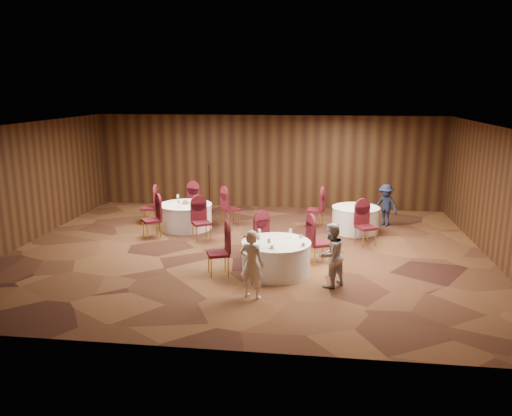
# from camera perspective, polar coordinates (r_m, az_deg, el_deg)

# --- Properties ---
(ground) EXTENTS (12.00, 12.00, 0.00)m
(ground) POSITION_cam_1_polar(r_m,az_deg,el_deg) (12.89, -1.00, -4.94)
(ground) COLOR black
(ground) RESTS_ON ground
(room_shell) EXTENTS (12.00, 12.00, 12.00)m
(room_shell) POSITION_cam_1_polar(r_m,az_deg,el_deg) (12.41, -1.03, 3.70)
(room_shell) COLOR silver
(room_shell) RESTS_ON ground
(table_main) EXTENTS (1.55, 1.55, 0.74)m
(table_main) POSITION_cam_1_polar(r_m,az_deg,el_deg) (11.28, 2.31, -5.65)
(table_main) COLOR white
(table_main) RESTS_ON ground
(table_left) EXTENTS (1.56, 1.56, 0.74)m
(table_left) POSITION_cam_1_polar(r_m,az_deg,el_deg) (15.01, -8.02, -0.92)
(table_left) COLOR white
(table_left) RESTS_ON ground
(table_right) EXTENTS (1.37, 1.37, 0.74)m
(table_right) POSITION_cam_1_polar(r_m,az_deg,el_deg) (14.78, 11.30, -1.27)
(table_right) COLOR white
(table_right) RESTS_ON ground
(chairs_main) EXTENTS (2.91, 2.02, 1.00)m
(chairs_main) POSITION_cam_1_polar(r_m,az_deg,el_deg) (11.79, 1.07, -4.15)
(chairs_main) COLOR #3E0C13
(chairs_main) RESTS_ON ground
(chairs_left) EXTENTS (3.20, 3.17, 1.00)m
(chairs_left) POSITION_cam_1_polar(r_m,az_deg,el_deg) (15.00, -7.97, -0.43)
(chairs_left) COLOR #3E0C13
(chairs_left) RESTS_ON ground
(chairs_right) EXTENTS (2.02, 2.42, 1.00)m
(chairs_right) POSITION_cam_1_polar(r_m,az_deg,el_deg) (14.36, 9.46, -1.11)
(chairs_right) COLOR #3E0C13
(chairs_right) RESTS_ON ground
(tabletop_main) EXTENTS (1.13, 1.03, 0.22)m
(tabletop_main) POSITION_cam_1_polar(r_m,az_deg,el_deg) (11.05, 2.83, -3.55)
(tabletop_main) COLOR silver
(tabletop_main) RESTS_ON table_main
(tabletop_left) EXTENTS (0.81, 0.86, 0.22)m
(tabletop_left) POSITION_cam_1_polar(r_m,az_deg,el_deg) (14.91, -8.07, 0.75)
(tabletop_left) COLOR silver
(tabletop_left) RESTS_ON table_left
(tabletop_right) EXTENTS (0.08, 0.08, 0.22)m
(tabletop_right) POSITION_cam_1_polar(r_m,az_deg,el_deg) (14.45, 12.33, 0.48)
(tabletop_right) COLOR silver
(tabletop_right) RESTS_ON table_right
(mic_stand) EXTENTS (0.24, 0.24, 1.61)m
(mic_stand) POSITION_cam_1_polar(r_m,az_deg,el_deg) (16.84, -5.33, 1.07)
(mic_stand) COLOR black
(mic_stand) RESTS_ON ground
(woman_a) EXTENTS (0.60, 0.49, 1.41)m
(woman_a) POSITION_cam_1_polar(r_m,az_deg,el_deg) (9.88, -0.47, -6.45)
(woman_a) COLOR white
(woman_a) RESTS_ON ground
(woman_b) EXTENTS (0.84, 0.85, 1.38)m
(woman_b) POSITION_cam_1_polar(r_m,az_deg,el_deg) (10.57, 8.54, -5.33)
(woman_b) COLOR #B4B4B9
(woman_b) RESTS_ON ground
(man_c) EXTENTS (0.94, 0.90, 1.28)m
(man_c) POSITION_cam_1_polar(r_m,az_deg,el_deg) (15.58, 14.58, 0.32)
(man_c) COLOR #161A32
(man_c) RESTS_ON ground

